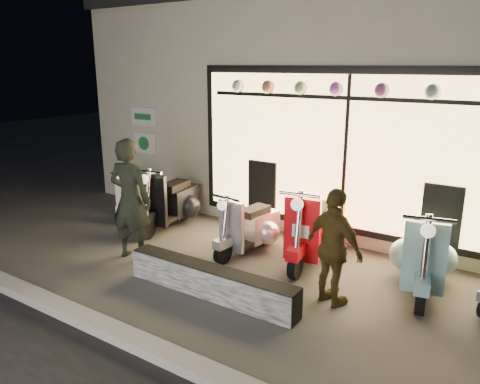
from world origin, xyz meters
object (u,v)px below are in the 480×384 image
at_px(scooter_silver, 252,226).
at_px(graffiti_barrier, 211,281).
at_px(man, 130,200).
at_px(scooter_red, 315,228).
at_px(woman, 334,248).

bearing_deg(scooter_silver, graffiti_barrier, -70.86).
xyz_separation_m(graffiti_barrier, man, (-1.75, 0.34, 0.73)).
distance_m(scooter_red, woman, 1.49).
xyz_separation_m(scooter_silver, scooter_red, (0.95, 0.28, 0.07)).
bearing_deg(woman, scooter_red, -34.20).
relative_size(scooter_red, woman, 1.10).
xyz_separation_m(man, woman, (3.13, 0.34, -0.19)).
bearing_deg(scooter_red, woman, -63.72).
xyz_separation_m(graffiti_barrier, scooter_silver, (-0.38, 1.62, 0.20)).
bearing_deg(graffiti_barrier, man, 168.99).
bearing_deg(scooter_silver, woman, -22.41).
relative_size(graffiti_barrier, woman, 1.67).
bearing_deg(woman, man, 28.52).
relative_size(man, woman, 1.25).
bearing_deg(scooter_red, graffiti_barrier, -113.83).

